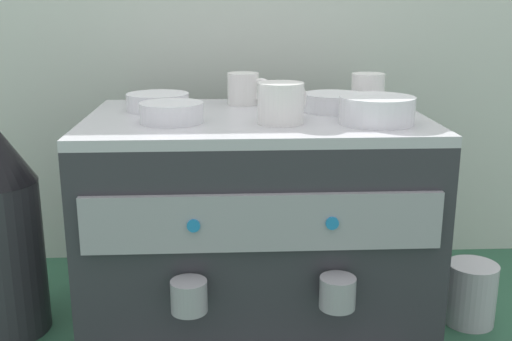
% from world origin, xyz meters
% --- Properties ---
extents(ground_plane, '(4.00, 4.00, 0.00)m').
position_xyz_m(ground_plane, '(0.00, 0.00, 0.00)').
color(ground_plane, '#28563D').
extents(tiled_backsplash_wall, '(2.80, 0.03, 0.94)m').
position_xyz_m(tiled_backsplash_wall, '(0.00, 0.37, 0.47)').
color(tiled_backsplash_wall, silver).
rests_on(tiled_backsplash_wall, ground_plane).
extents(espresso_machine, '(0.60, 0.50, 0.42)m').
position_xyz_m(espresso_machine, '(0.00, -0.00, 0.21)').
color(espresso_machine, '#2D2D33').
rests_on(espresso_machine, ground_plane).
extents(ceramic_cup_0, '(0.09, 0.07, 0.06)m').
position_xyz_m(ceramic_cup_0, '(-0.02, 0.12, 0.45)').
color(ceramic_cup_0, white).
rests_on(ceramic_cup_0, espresso_machine).
extents(ceramic_cup_1, '(0.07, 0.09, 0.06)m').
position_xyz_m(ceramic_cup_1, '(0.23, 0.12, 0.45)').
color(ceramic_cup_1, white).
rests_on(ceramic_cup_1, espresso_machine).
extents(ceramic_cup_2, '(0.09, 0.10, 0.07)m').
position_xyz_m(ceramic_cup_2, '(0.04, -0.07, 0.45)').
color(ceramic_cup_2, white).
rests_on(ceramic_cup_2, espresso_machine).
extents(ceramic_bowl_0, '(0.11, 0.11, 0.03)m').
position_xyz_m(ceramic_bowl_0, '(-0.14, -0.06, 0.43)').
color(ceramic_bowl_0, white).
rests_on(ceramic_bowl_0, espresso_machine).
extents(ceramic_bowl_1, '(0.13, 0.13, 0.04)m').
position_xyz_m(ceramic_bowl_1, '(0.20, -0.08, 0.44)').
color(ceramic_bowl_1, white).
rests_on(ceramic_bowl_1, espresso_machine).
extents(ceramic_bowl_2, '(0.11, 0.11, 0.03)m').
position_xyz_m(ceramic_bowl_2, '(0.14, 0.04, 0.43)').
color(ceramic_bowl_2, white).
rests_on(ceramic_bowl_2, espresso_machine).
extents(ceramic_bowl_3, '(0.12, 0.12, 0.03)m').
position_xyz_m(ceramic_bowl_3, '(-0.18, 0.07, 0.43)').
color(ceramic_bowl_3, white).
rests_on(ceramic_bowl_3, espresso_machine).
extents(milk_pitcher, '(0.10, 0.10, 0.12)m').
position_xyz_m(milk_pitcher, '(0.42, -0.01, 0.06)').
color(milk_pitcher, '#B7B7BC').
rests_on(milk_pitcher, ground_plane).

